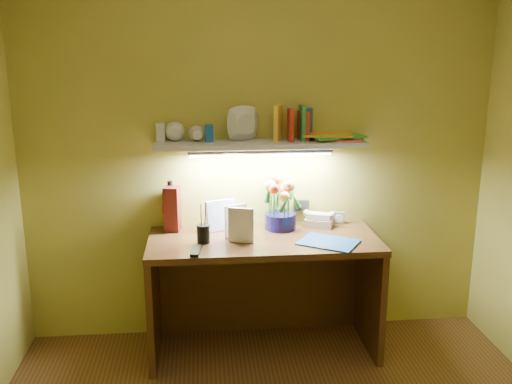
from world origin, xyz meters
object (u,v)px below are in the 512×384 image
desk_clock (338,218)px  whisky_bottle (171,205)px  telephone (319,218)px  desk (264,295)px  flower_bouquet (281,202)px

desk_clock → whisky_bottle: size_ratio=0.25×
desk_clock → telephone: bearing=-150.1°
telephone → whisky_bottle: 0.96m
desk → telephone: bearing=28.0°
desk → flower_bouquet: (0.13, 0.18, 0.55)m
whisky_bottle → desk_clock: bearing=0.1°
flower_bouquet → telephone: flower_bouquet is taller
desk → desk_clock: size_ratio=17.88×
flower_bouquet → whisky_bottle: bearing=174.3°
telephone → whisky_bottle: bearing=-162.1°
flower_bouquet → desk: bearing=-125.0°
flower_bouquet → desk_clock: size_ratio=4.50×
flower_bouquet → whisky_bottle: (-0.69, 0.07, -0.02)m
flower_bouquet → desk_clock: (0.39, 0.07, -0.14)m
desk → flower_bouquet: bearing=55.0°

